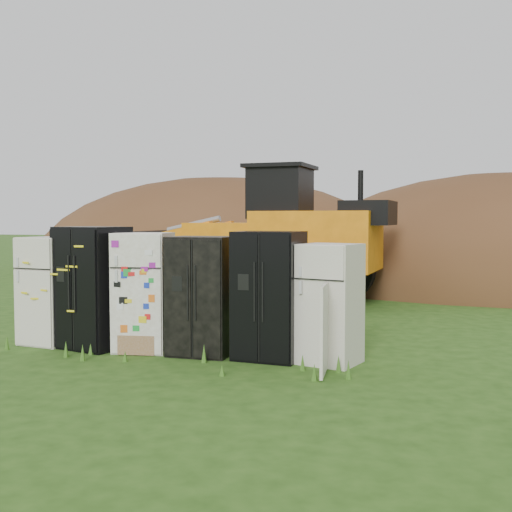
{
  "coord_description": "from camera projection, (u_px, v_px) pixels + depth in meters",
  "views": [
    {
      "loc": [
        4.13,
        -9.08,
        2.1
      ],
      "look_at": [
        0.59,
        2.0,
        1.42
      ],
      "focal_mm": 45.0,
      "sensor_mm": 36.0,
      "label": 1
    }
  ],
  "objects": [
    {
      "name": "dirt_mound_right",
      "position": [
        508.0,
        286.0,
        19.86
      ],
      "size": [
        14.45,
        10.6,
        7.03
      ],
      "primitive_type": "ellipsoid",
      "color": "#4D2E18",
      "rests_on": "ground"
    },
    {
      "name": "fridge_sticker",
      "position": [
        144.0,
        292.0,
        10.16
      ],
      "size": [
        0.96,
        0.91,
        1.88
      ],
      "primitive_type": null,
      "rotation": [
        0.0,
        0.0,
        0.18
      ],
      "color": "white",
      "rests_on": "ground"
    },
    {
      "name": "ground",
      "position": [
        181.0,
        353.0,
        10.01
      ],
      "size": [
        120.0,
        120.0,
        0.0
      ],
      "primitive_type": "plane",
      "color": "#244713",
      "rests_on": "ground"
    },
    {
      "name": "fridge_leftmost",
      "position": [
        50.0,
        291.0,
        10.72
      ],
      "size": [
        0.87,
        0.84,
        1.79
      ],
      "primitive_type": null,
      "rotation": [
        0.0,
        0.0,
        -0.11
      ],
      "color": "silver",
      "rests_on": "ground"
    },
    {
      "name": "fridge_open_door",
      "position": [
        330.0,
        304.0,
        9.27
      ],
      "size": [
        0.94,
        0.89,
        1.74
      ],
      "primitive_type": null,
      "rotation": [
        0.0,
        0.0,
        -0.24
      ],
      "color": "silver",
      "rests_on": "ground"
    },
    {
      "name": "fridge_black_side",
      "position": [
        93.0,
        287.0,
        10.38
      ],
      "size": [
        1.19,
        1.03,
        1.97
      ],
      "primitive_type": null,
      "rotation": [
        0.0,
        0.0,
        -0.23
      ],
      "color": "black",
      "rests_on": "ground"
    },
    {
      "name": "dirt_mound_left",
      "position": [
        217.0,
        270.0,
        25.91
      ],
      "size": [
        15.53,
        11.65,
        7.49
      ],
      "primitive_type": "ellipsoid",
      "color": "#4D2E18",
      "rests_on": "ground"
    },
    {
      "name": "dirt_mound_back",
      "position": [
        335.0,
        269.0,
        26.6
      ],
      "size": [
        15.61,
        10.41,
        4.97
      ],
      "primitive_type": "ellipsoid",
      "color": "#4D2E18",
      "rests_on": "ground"
    },
    {
      "name": "wheel_loader",
      "position": [
        248.0,
        234.0,
        16.3
      ],
      "size": [
        7.18,
        3.13,
        3.42
      ],
      "primitive_type": null,
      "rotation": [
        0.0,
        0.0,
        -0.04
      ],
      "color": "orange",
      "rests_on": "ground"
    },
    {
      "name": "fridge_black_right",
      "position": [
        269.0,
        295.0,
        9.57
      ],
      "size": [
        1.0,
        0.85,
        1.91
      ],
      "primitive_type": null,
      "rotation": [
        0.0,
        0.0,
        -0.06
      ],
      "color": "black",
      "rests_on": "ground"
    },
    {
      "name": "fridge_dark_mid",
      "position": [
        202.0,
        296.0,
        9.87
      ],
      "size": [
        0.95,
        0.78,
        1.82
      ],
      "primitive_type": null,
      "rotation": [
        0.0,
        0.0,
        0.02
      ],
      "color": "black",
      "rests_on": "ground"
    }
  ]
}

